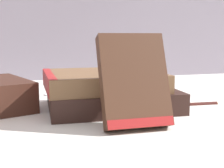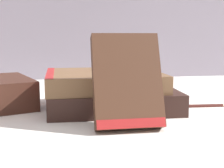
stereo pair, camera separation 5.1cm
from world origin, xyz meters
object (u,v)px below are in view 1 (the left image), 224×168
book_leaning_front (134,84)px  fountain_pen (189,103)px  pocket_watch (119,69)px  book_flat_bottom (108,98)px  reading_glasses (69,94)px  book_flat_top (99,80)px

book_leaning_front → fountain_pen: (0.14, 0.10, -0.05)m
fountain_pen → pocket_watch: bearing=171.7°
book_leaning_front → pocket_watch: 0.12m
book_flat_bottom → reading_glasses: size_ratio=1.82×
book_flat_top → pocket_watch: size_ratio=3.08×
book_flat_bottom → book_leaning_front: 0.12m
book_flat_top → book_leaning_front: size_ratio=1.50×
book_leaning_front → reading_glasses: size_ratio=1.07×
book_flat_bottom → pocket_watch: pocket_watch is taller
book_leaning_front → fountain_pen: 0.18m
book_flat_top → book_leaning_front: 0.12m
book_leaning_front → book_flat_bottom: bearing=92.9°
book_flat_bottom → fountain_pen: size_ratio=1.54×
pocket_watch → book_leaning_front: bearing=-97.4°
book_leaning_front → reading_glasses: 0.27m
book_flat_bottom → fountain_pen: 0.15m
reading_glasses → fountain_pen: (0.19, -0.16, 0.00)m
book_leaning_front → pocket_watch: (0.02, 0.12, 0.01)m
pocket_watch → fountain_pen: (0.12, -0.02, -0.06)m
book_flat_bottom → book_flat_top: size_ratio=1.13×
pocket_watch → book_flat_top: bearing=-172.2°
book_leaning_front → reading_glasses: (-0.05, 0.26, -0.06)m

